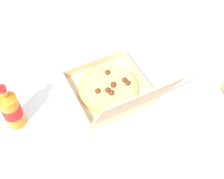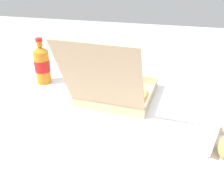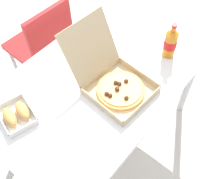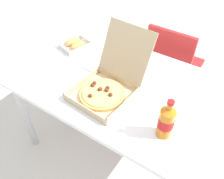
{
  "view_description": "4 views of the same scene",
  "coord_description": "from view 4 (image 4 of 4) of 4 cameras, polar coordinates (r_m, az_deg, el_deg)",
  "views": [
    {
      "loc": [
        0.38,
        0.53,
        1.74
      ],
      "look_at": [
        -0.01,
        -0.12,
        0.75
      ],
      "focal_mm": 48.78,
      "sensor_mm": 36.0,
      "label": 1
    },
    {
      "loc": [
        -0.23,
        0.8,
        1.23
      ],
      "look_at": [
        0.0,
        -0.1,
        0.76
      ],
      "focal_mm": 40.02,
      "sensor_mm": 36.0,
      "label": 2
    },
    {
      "loc": [
        -0.7,
        -0.66,
        1.87
      ],
      "look_at": [
        -0.04,
        -0.12,
        0.72
      ],
      "focal_mm": 43.53,
      "sensor_mm": 36.0,
      "label": 3
    },
    {
      "loc": [
        0.54,
        -0.89,
        1.61
      ],
      "look_at": [
        0.03,
        -0.11,
        0.74
      ],
      "focal_mm": 36.98,
      "sensor_mm": 36.0,
      "label": 4
    }
  ],
  "objects": [
    {
      "name": "paper_menu",
      "position": [
        1.33,
        17.33,
        -2.41
      ],
      "size": [
        0.22,
        0.16,
        0.0
      ],
      "primitive_type": "cube",
      "rotation": [
        0.0,
        0.0,
        -0.03
      ],
      "color": "white",
      "rests_on": "dining_table"
    },
    {
      "name": "chair",
      "position": [
        1.95,
        14.43,
        6.09
      ],
      "size": [
        0.41,
        0.41,
        0.83
      ],
      "color": "red",
      "rests_on": "ground_plane"
    },
    {
      "name": "cola_bottle",
      "position": [
        1.08,
        13.26,
        -7.62
      ],
      "size": [
        0.07,
        0.07,
        0.22
      ],
      "color": "orange",
      "rests_on": "dining_table"
    },
    {
      "name": "dining_table",
      "position": [
        1.44,
        1.61,
        -0.28
      ],
      "size": [
        1.3,
        0.8,
        0.7
      ],
      "color": "white",
      "rests_on": "ground_plane"
    },
    {
      "name": "bread_side_box",
      "position": [
        1.69,
        -9.06,
        10.98
      ],
      "size": [
        0.2,
        0.22,
        0.06
      ],
      "color": "white",
      "rests_on": "dining_table"
    },
    {
      "name": "ground_plane",
      "position": [
        1.92,
        1.24,
        -13.98
      ],
      "size": [
        10.0,
        10.0,
        0.0
      ],
      "primitive_type": "plane",
      "color": "beige"
    },
    {
      "name": "pizza_box_open",
      "position": [
        1.28,
        -1.34,
        0.88
      ],
      "size": [
        0.33,
        0.45,
        0.32
      ],
      "color": "tan",
      "rests_on": "dining_table"
    }
  ]
}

